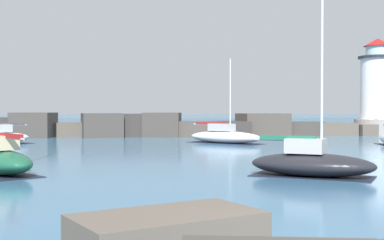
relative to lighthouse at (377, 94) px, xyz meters
name	(u,v)px	position (x,y,z in m)	size (l,w,h in m)	color
open_sea_beyond	(139,123)	(-25.44, 59.86, -4.68)	(400.00, 116.00, 0.01)	#2D5B7F
breakwater_jetty	(166,127)	(-24.45, -0.20, -3.68)	(60.45, 7.12, 2.60)	#4C443D
lighthouse	(377,94)	(0.00, 0.00, 0.00)	(5.16, 5.16, 11.10)	gray
sailboat_moored_0	(225,136)	(-20.40, -12.72, -4.06)	(6.60, 6.69, 7.31)	silver
sailboat_moored_1	(311,162)	(-21.00, -35.72, -4.06)	(5.86, 4.88, 8.89)	black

